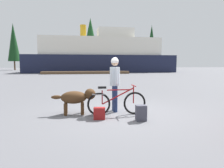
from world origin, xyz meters
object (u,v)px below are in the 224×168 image
object	(u,v)px
dog	(77,97)
handbag_pannier	(99,113)
ferry_boat	(101,56)
person_cyclist	(115,79)
backpack	(141,113)
bicycle	(116,103)

from	to	relation	value
dog	handbag_pannier	world-z (taller)	dog
dog	handbag_pannier	size ratio (longest dim) A/B	4.02
dog	handbag_pannier	distance (m)	1.00
dog	ferry_boat	size ratio (longest dim) A/B	0.05
person_cyclist	ferry_boat	world-z (taller)	ferry_boat
backpack	ferry_boat	bearing A→B (deg)	85.82
bicycle	backpack	world-z (taller)	bicycle
bicycle	ferry_boat	size ratio (longest dim) A/B	0.07
dog	backpack	xyz separation A→B (m)	(1.74, -1.01, -0.30)
bicycle	backpack	distance (m)	0.90
person_cyclist	dog	world-z (taller)	person_cyclist
bicycle	ferry_boat	world-z (taller)	ferry_boat
bicycle	person_cyclist	world-z (taller)	person_cyclist
person_cyclist	backpack	world-z (taller)	person_cyclist
bicycle	handbag_pannier	world-z (taller)	bicycle
handbag_pannier	person_cyclist	bearing A→B (deg)	55.89
bicycle	dog	xyz separation A→B (m)	(-1.18, 0.32, 0.14)
bicycle	ferry_boat	distance (m)	32.08
handbag_pannier	ferry_boat	xyz separation A→B (m)	(3.48, 32.21, 2.90)
handbag_pannier	ferry_boat	bearing A→B (deg)	83.83
handbag_pannier	dog	bearing A→B (deg)	132.19
bicycle	ferry_boat	xyz separation A→B (m)	(2.93, 31.83, 2.69)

